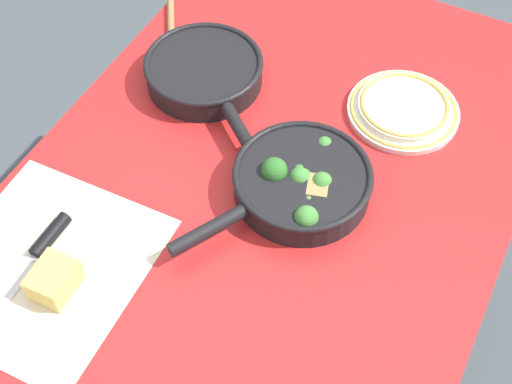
{
  "coord_description": "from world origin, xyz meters",
  "views": [
    {
      "loc": [
        -0.65,
        -0.33,
        1.75
      ],
      "look_at": [
        0.0,
        0.0,
        0.77
      ],
      "focal_mm": 50.0,
      "sensor_mm": 36.0,
      "label": 1
    }
  ],
  "objects_px": {
    "grater_knife": "(29,263)",
    "skillet_eggs": "(205,72)",
    "skillet_broccoli": "(301,182)",
    "wooden_spoon": "(171,42)",
    "dinner_plate_stack": "(404,108)",
    "cheese_block": "(54,280)"
  },
  "relations": [
    {
      "from": "cheese_block",
      "to": "dinner_plate_stack",
      "type": "xyz_separation_m",
      "value": [
        0.61,
        -0.36,
        -0.01
      ]
    },
    {
      "from": "skillet_broccoli",
      "to": "dinner_plate_stack",
      "type": "height_order",
      "value": "skillet_broccoli"
    },
    {
      "from": "skillet_eggs",
      "to": "dinner_plate_stack",
      "type": "xyz_separation_m",
      "value": [
        0.1,
        -0.38,
        -0.01
      ]
    },
    {
      "from": "skillet_eggs",
      "to": "wooden_spoon",
      "type": "height_order",
      "value": "skillet_eggs"
    },
    {
      "from": "skillet_broccoli",
      "to": "grater_knife",
      "type": "distance_m",
      "value": 0.47
    },
    {
      "from": "skillet_broccoli",
      "to": "wooden_spoon",
      "type": "bearing_deg",
      "value": -90.8
    },
    {
      "from": "skillet_broccoli",
      "to": "cheese_block",
      "type": "height_order",
      "value": "skillet_broccoli"
    },
    {
      "from": "wooden_spoon",
      "to": "skillet_eggs",
      "type": "bearing_deg",
      "value": 29.53
    },
    {
      "from": "skillet_eggs",
      "to": "dinner_plate_stack",
      "type": "height_order",
      "value": "skillet_eggs"
    },
    {
      "from": "skillet_eggs",
      "to": "wooden_spoon",
      "type": "bearing_deg",
      "value": -169.76
    },
    {
      "from": "skillet_eggs",
      "to": "wooden_spoon",
      "type": "distance_m",
      "value": 0.13
    },
    {
      "from": "wooden_spoon",
      "to": "dinner_plate_stack",
      "type": "relative_size",
      "value": 1.57
    },
    {
      "from": "wooden_spoon",
      "to": "dinner_plate_stack",
      "type": "distance_m",
      "value": 0.49
    },
    {
      "from": "skillet_broccoli",
      "to": "grater_knife",
      "type": "bearing_deg",
      "value": -15.73
    },
    {
      "from": "grater_knife",
      "to": "skillet_eggs",
      "type": "bearing_deg",
      "value": 175.13
    },
    {
      "from": "skillet_broccoli",
      "to": "dinner_plate_stack",
      "type": "relative_size",
      "value": 1.67
    },
    {
      "from": "skillet_broccoli",
      "to": "wooden_spoon",
      "type": "distance_m",
      "value": 0.46
    },
    {
      "from": "grater_knife",
      "to": "dinner_plate_stack",
      "type": "distance_m",
      "value": 0.73
    },
    {
      "from": "cheese_block",
      "to": "dinner_plate_stack",
      "type": "bearing_deg",
      "value": -30.33
    },
    {
      "from": "wooden_spoon",
      "to": "grater_knife",
      "type": "relative_size",
      "value": 1.18
    },
    {
      "from": "dinner_plate_stack",
      "to": "grater_knife",
      "type": "bearing_deg",
      "value": 144.76
    },
    {
      "from": "skillet_broccoli",
      "to": "skillet_eggs",
      "type": "relative_size",
      "value": 1.11
    }
  ]
}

